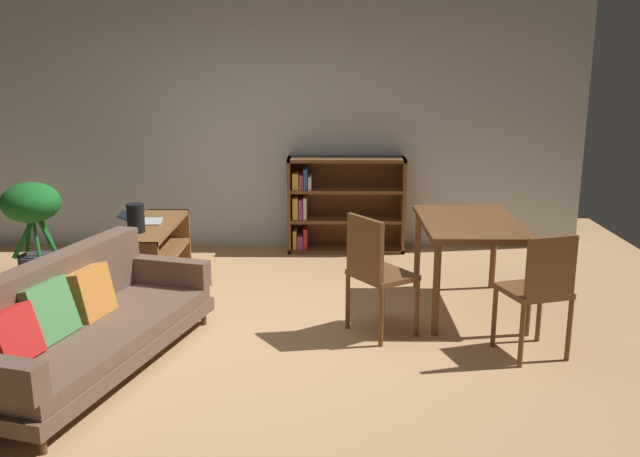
% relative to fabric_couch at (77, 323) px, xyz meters
% --- Properties ---
extents(ground_plane, '(8.16, 8.16, 0.00)m').
position_rel_fabric_couch_xyz_m(ground_plane, '(1.10, 0.59, -0.34)').
color(ground_plane, tan).
extents(back_wall_panel, '(6.80, 0.10, 2.70)m').
position_rel_fabric_couch_xyz_m(back_wall_panel, '(1.10, 3.29, 1.01)').
color(back_wall_panel, silver).
rests_on(back_wall_panel, ground_plane).
extents(fabric_couch, '(1.35, 2.23, 0.75)m').
position_rel_fabric_couch_xyz_m(fabric_couch, '(0.00, 0.00, 0.00)').
color(fabric_couch, '#56351E').
rests_on(fabric_couch, ground_plane).
extents(media_console, '(0.42, 1.34, 0.57)m').
position_rel_fabric_couch_xyz_m(media_console, '(0.05, 1.85, -0.05)').
color(media_console, brown).
rests_on(media_console, ground_plane).
extents(open_laptop, '(0.41, 0.33, 0.10)m').
position_rel_fabric_couch_xyz_m(open_laptop, '(-0.05, 1.92, 0.26)').
color(open_laptop, silver).
rests_on(open_laptop, media_console).
extents(desk_speaker, '(0.15, 0.15, 0.25)m').
position_rel_fabric_couch_xyz_m(desk_speaker, '(-0.01, 1.56, 0.37)').
color(desk_speaker, black).
rests_on(desk_speaker, media_console).
extents(potted_floor_plant, '(0.54, 0.56, 0.95)m').
position_rel_fabric_couch_xyz_m(potted_floor_plant, '(-1.11, 1.97, 0.29)').
color(potted_floor_plant, '#333338').
rests_on(potted_floor_plant, ground_plane).
extents(dining_table, '(0.80, 1.23, 0.77)m').
position_rel_fabric_couch_xyz_m(dining_table, '(2.86, 1.20, 0.35)').
color(dining_table, brown).
rests_on(dining_table, ground_plane).
extents(dining_chair_near, '(0.51, 0.50, 0.91)m').
position_rel_fabric_couch_xyz_m(dining_chair_near, '(3.16, 0.23, 0.19)').
color(dining_chair_near, brown).
rests_on(dining_chair_near, ground_plane).
extents(dining_chair_far, '(0.57, 0.59, 0.93)m').
position_rel_fabric_couch_xyz_m(dining_chair_far, '(2.05, 0.64, 0.20)').
color(dining_chair_far, brown).
rests_on(dining_chair_far, ground_plane).
extents(bookshelf, '(1.27, 0.35, 1.03)m').
position_rel_fabric_couch_xyz_m(bookshelf, '(1.81, 3.09, 0.18)').
color(bookshelf, brown).
rests_on(bookshelf, ground_plane).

